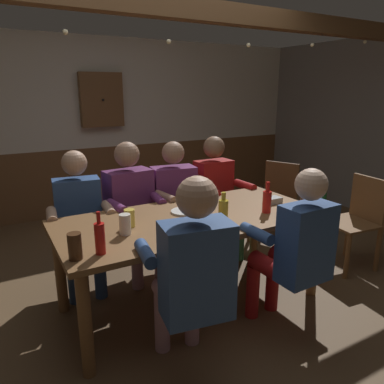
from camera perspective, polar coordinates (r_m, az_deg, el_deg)
ground_plane at (r=3.22m, az=-0.78°, el=-15.85°), size 7.76×7.76×0.00m
back_wall_upper at (r=5.25m, az=-15.47°, el=14.53°), size 6.47×0.12×1.45m
back_wall_wainscot at (r=5.39m, az=-14.57°, el=1.95°), size 6.47×0.12×0.91m
ceiling_beam at (r=3.09m, az=-4.16°, el=26.70°), size 5.82×0.14×0.16m
dining_table at (r=2.86m, az=0.02°, el=-5.50°), size 2.04×0.94×0.74m
person_0 at (r=3.25m, az=-17.03°, el=-3.40°), size 0.55×0.53×1.19m
person_1 at (r=3.37m, az=-9.23°, el=-1.69°), size 0.58×0.56×1.24m
person_2 at (r=3.54m, az=-2.46°, el=-0.99°), size 0.58×0.57×1.21m
person_3 at (r=3.76m, az=3.93°, el=0.14°), size 0.52×0.50×1.23m
person_4 at (r=2.11m, az=0.03°, el=-12.24°), size 0.56×0.58×1.26m
person_5 at (r=2.58m, az=15.65°, el=-8.23°), size 0.50×0.53×1.21m
chair_empty_near_right at (r=4.30m, az=12.92°, el=-1.05°), size 0.59×0.59×0.88m
chair_empty_near_left at (r=3.88m, az=24.15°, el=-3.86°), size 0.49×0.49×0.88m
condiment_caddy at (r=3.23m, az=12.39°, el=-1.24°), size 0.14×0.10×0.05m
plate_0 at (r=2.92m, az=-1.18°, el=-3.03°), size 0.22×0.22×0.01m
bottle_0 at (r=2.95m, az=11.53°, el=-1.32°), size 0.07×0.07×0.25m
bottle_1 at (r=2.70m, az=4.87°, el=-2.80°), size 0.07×0.07×0.22m
bottle_2 at (r=3.08m, az=19.48°, el=-1.02°), size 0.07×0.07×0.26m
bottle_3 at (r=2.24m, az=-14.07°, el=-6.87°), size 0.06×0.06×0.26m
pint_glass_0 at (r=2.51m, az=-10.33°, el=-4.95°), size 0.08×0.08×0.14m
pint_glass_1 at (r=3.10m, az=17.03°, el=-1.40°), size 0.07×0.07×0.14m
pint_glass_2 at (r=2.64m, az=-9.64°, el=-3.99°), size 0.08×0.08×0.13m
pint_glass_3 at (r=2.22m, az=-17.66°, el=-8.01°), size 0.08×0.08×0.16m
pint_glass_4 at (r=2.80m, az=1.98°, el=-2.45°), size 0.08×0.08×0.15m
wall_dart_cabinet at (r=5.15m, az=-13.83°, el=13.69°), size 0.56×0.15×0.70m
string_lights at (r=3.02m, az=-3.64°, el=23.31°), size 4.56×0.04×0.16m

